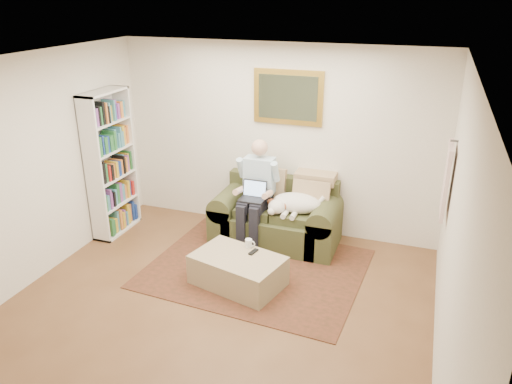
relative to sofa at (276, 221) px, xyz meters
The scene contains 12 objects.
room_shell 1.97m from the sofa, 95.02° to the right, with size 4.51×5.00×2.61m.
rug 0.84m from the sofa, 90.85° to the right, with size 2.56×2.05×0.01m, color #332414.
sofa is the anchor object (origin of this frame).
seated_man 0.51m from the sofa, 148.55° to the right, with size 0.55×0.79×1.41m, color #8CBDD8, non-canonical shape.
laptop 0.56m from the sofa, 138.98° to the right, with size 0.33×0.26×0.24m.
sleeping_dog 0.47m from the sofa, 15.74° to the right, with size 0.69×0.43×0.26m, color white, non-canonical shape.
ottoman 1.21m from the sofa, 94.33° to the right, with size 1.01×0.65×0.37m, color tan.
coffee_mug 0.95m from the sofa, 93.32° to the right, with size 0.08×0.08×0.10m, color white.
tv_remote 1.05m from the sofa, 87.45° to the right, with size 0.05×0.15×0.02m, color black.
bookshelf 2.40m from the sofa, 168.90° to the right, with size 0.28×0.80×2.00m, color white, non-canonical shape.
wall_mirror 1.67m from the sofa, 90.00° to the left, with size 0.94×0.04×0.72m.
hanging_shirt 2.34m from the sofa, 12.19° to the right, with size 0.06×0.52×0.90m, color beige, non-canonical shape.
Camera 1 is at (1.93, -3.81, 3.22)m, focal length 35.00 mm.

